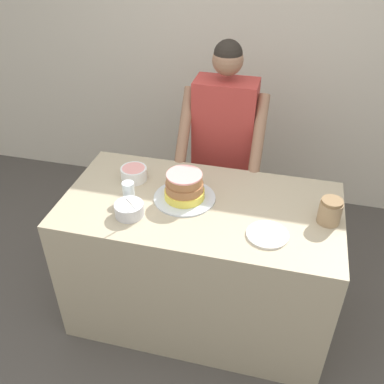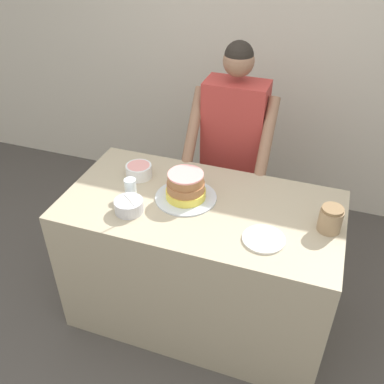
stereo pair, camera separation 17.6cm
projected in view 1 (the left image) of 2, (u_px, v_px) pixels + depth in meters
name	position (u px, v px, depth m)	size (l,w,h in m)	color
ground_plane	(184.00, 361.00, 2.63)	(14.00, 14.00, 0.00)	#4C4742
wall_back	(245.00, 53.00, 3.43)	(10.00, 0.05, 2.60)	beige
counter	(200.00, 261.00, 2.70)	(1.59, 0.82, 0.92)	tan
person_baker	(224.00, 137.00, 2.95)	(0.56, 0.47, 1.64)	#2D2D38
cake	(184.00, 188.00, 2.43)	(0.36, 0.36, 0.17)	silver
frosting_bowl_pink	(134.00, 173.00, 2.61)	(0.16, 0.16, 0.08)	white
frosting_bowl_white	(129.00, 209.00, 2.32)	(0.16, 0.16, 0.16)	silver
drinking_glass	(129.00, 191.00, 2.43)	(0.07, 0.07, 0.12)	silver
ceramic_plate	(267.00, 235.00, 2.20)	(0.22, 0.22, 0.01)	white
stoneware_jar	(330.00, 211.00, 2.26)	(0.12, 0.12, 0.14)	#9E7F5B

